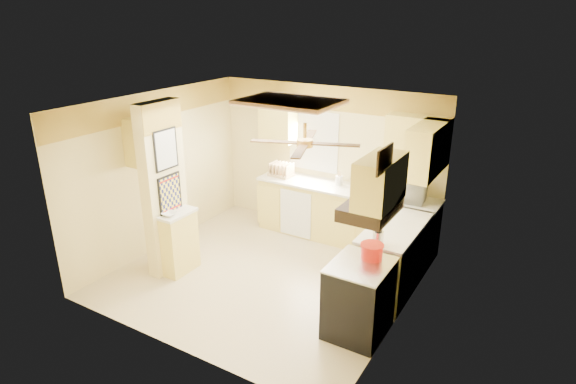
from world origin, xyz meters
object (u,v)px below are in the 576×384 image
Objects in this scene: microwave at (406,190)px; bowl at (169,214)px; kettle at (378,238)px; stove at (359,298)px; dutch_oven at (372,251)px.

microwave is 3.48m from bowl.
kettle is (2.82, 0.65, 0.07)m from bowl.
microwave is (-0.18, 2.13, 0.64)m from stove.
microwave is 1.63m from kettle.
stove is 3.34× the size of dutch_oven.
microwave is at bearing 94.78° from stove.
kettle is (0.18, -1.61, -0.06)m from microwave.
kettle is at bearing 91.86° from microwave.
bowl is 2.89m from kettle.
dutch_oven reaches higher than stove.
stove is 0.77m from kettle.
dutch_oven is (0.05, 0.19, 0.55)m from stove.
microwave reaches higher than bowl.
microwave reaches higher than stove.
stove is at bearing 2.83° from bowl.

